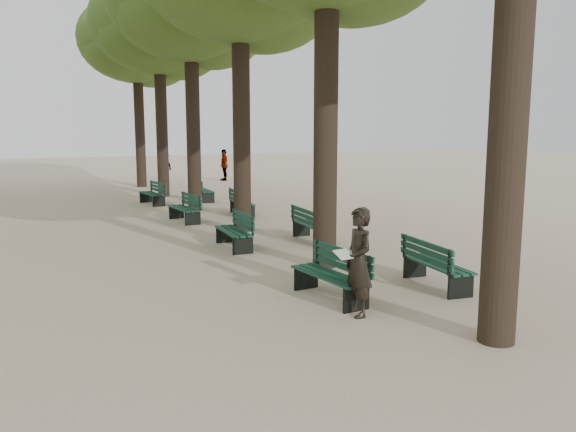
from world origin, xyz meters
name	(u,v)px	position (x,y,z in m)	size (l,w,h in m)	color
ground	(335,316)	(0.00, 0.00, 0.00)	(120.00, 120.00, 0.00)	beige
tree_central_3	(190,0)	(1.50, 13.00, 7.65)	(6.00, 6.00, 9.95)	#33261C
tree_central_4	(158,24)	(1.50, 18.00, 7.65)	(6.00, 6.00, 9.95)	#33261C
tree_central_5	(136,40)	(1.50, 23.00, 7.65)	(6.00, 6.00, 9.95)	#33261C
bench_left_0	(329,285)	(0.37, 0.81, 0.27)	(0.72, 1.84, 0.92)	black
bench_left_1	(234,238)	(0.37, 5.74, 0.27)	(0.69, 1.83, 0.92)	black
bench_left_2	(184,214)	(0.37, 10.44, 0.27)	(0.71, 1.84, 0.92)	black
bench_left_3	(152,198)	(0.37, 15.30, 0.27)	(0.79, 1.86, 0.92)	black
bench_right_0	(437,273)	(2.63, 0.61, 0.27)	(0.80, 1.86, 0.92)	black
bench_right_1	(312,231)	(2.63, 5.68, 0.27)	(0.74, 1.85, 0.92)	black
bench_right_2	(242,208)	(2.63, 10.97, 0.27)	(0.80, 1.86, 0.92)	black
bench_right_3	(204,195)	(2.63, 15.54, 0.27)	(0.67, 1.83, 0.92)	black
man_with_map	(358,262)	(0.35, -0.14, 0.89)	(0.66, 0.75, 1.79)	black
pedestrian_b	(165,166)	(3.67, 26.81, 0.86)	(1.11, 0.34, 1.72)	#262628
pedestrian_c	(224,165)	(6.75, 24.59, 0.95)	(1.11, 0.38, 1.89)	#262628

